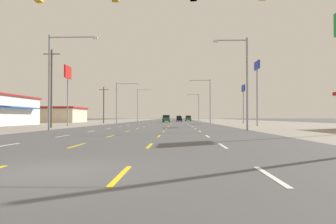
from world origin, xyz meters
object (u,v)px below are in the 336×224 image
(pole_sign_right_row_1, at_px, (257,76))
(pole_sign_right_row_2, at_px, (243,94))
(streetlight_right_row_0, at_px, (244,77))
(streetlight_right_row_2, at_px, (198,105))
(streetlight_left_row_0, at_px, (55,74))
(sedan_inner_right_near, at_px, (179,119))
(suv_inner_right_midfar, at_px, (179,118))
(pole_sign_left_row_1, at_px, (68,79))
(suv_center_turn_nearest, at_px, (166,118))
(streetlight_right_row_1, at_px, (208,98))
(streetlight_left_row_2, at_px, (139,103))
(suv_far_right_mid, at_px, (188,118))
(streetlight_left_row_1, at_px, (119,99))

(pole_sign_right_row_1, bearing_deg, pole_sign_right_row_2, 84.75)
(streetlight_right_row_0, xyz_separation_m, streetlight_right_row_2, (-0.07, 70.76, -0.15))
(pole_sign_right_row_1, relative_size, streetlight_left_row_0, 1.04)
(streetlight_left_row_0, bearing_deg, pole_sign_right_row_1, 35.45)
(sedan_inner_right_near, bearing_deg, pole_sign_right_row_1, -76.28)
(suv_inner_right_midfar, relative_size, pole_sign_left_row_1, 0.51)
(suv_center_turn_nearest, bearing_deg, streetlight_right_row_2, 59.81)
(streetlight_right_row_0, xyz_separation_m, streetlight_right_row_1, (-0.16, 35.38, 0.20))
(suv_inner_right_midfar, distance_m, streetlight_right_row_2, 20.90)
(pole_sign_left_row_1, bearing_deg, suv_inner_right_midfar, 75.98)
(suv_inner_right_midfar, bearing_deg, pole_sign_left_row_1, -104.02)
(pole_sign_right_row_2, bearing_deg, suv_center_turn_nearest, 134.27)
(suv_center_turn_nearest, bearing_deg, streetlight_left_row_2, 120.05)
(suv_inner_right_midfar, xyz_separation_m, streetlight_right_row_0, (6.11, -90.31, 4.39))
(streetlight_right_row_2, bearing_deg, pole_sign_left_row_1, -114.45)
(suv_far_right_mid, height_order, streetlight_right_row_0, streetlight_right_row_0)
(streetlight_left_row_1, height_order, streetlight_right_row_1, streetlight_right_row_1)
(pole_sign_right_row_1, bearing_deg, suv_center_turn_nearest, 113.62)
(pole_sign_right_row_1, bearing_deg, streetlight_right_row_2, 96.50)
(streetlight_right_row_0, distance_m, streetlight_left_row_1, 40.33)
(pole_sign_left_row_1, height_order, pole_sign_right_row_1, pole_sign_right_row_1)
(streetlight_left_row_1, bearing_deg, pole_sign_left_row_1, -105.45)
(suv_center_turn_nearest, height_order, streetlight_left_row_2, streetlight_left_row_2)
(suv_far_right_mid, distance_m, streetlight_right_row_0, 80.90)
(pole_sign_left_row_1, bearing_deg, sedan_inner_right_near, 70.00)
(suv_center_turn_nearest, height_order, streetlight_right_row_1, streetlight_right_row_1)
(streetlight_left_row_2, distance_m, streetlight_right_row_2, 19.43)
(streetlight_right_row_1, bearing_deg, streetlight_left_row_2, 118.62)
(suv_far_right_mid, distance_m, streetlight_right_row_1, 45.65)
(streetlight_left_row_2, bearing_deg, streetlight_left_row_1, -89.80)
(streetlight_left_row_2, bearing_deg, pole_sign_right_row_1, -64.27)
(streetlight_right_row_2, bearing_deg, streetlight_right_row_0, -89.95)
(suv_inner_right_midfar, height_order, streetlight_right_row_0, streetlight_right_row_0)
(suv_inner_right_midfar, bearing_deg, sedan_inner_right_near, -90.00)
(suv_inner_right_midfar, height_order, streetlight_right_row_2, streetlight_right_row_2)
(suv_far_right_mid, distance_m, streetlight_right_row_2, 11.17)
(pole_sign_right_row_1, xyz_separation_m, streetlight_left_row_0, (-25.34, -18.04, -2.10))
(suv_far_right_mid, bearing_deg, pole_sign_right_row_1, -82.06)
(streetlight_left_row_2, xyz_separation_m, streetlight_right_row_2, (19.40, 0.00, -0.98))
(suv_center_turn_nearest, distance_m, streetlight_right_row_2, 19.81)
(pole_sign_right_row_1, xyz_separation_m, streetlight_left_row_1, (-25.29, 17.34, -2.61))
(pole_sign_left_row_1, bearing_deg, suv_center_turn_nearest, 68.37)
(pole_sign_left_row_1, height_order, streetlight_left_row_0, streetlight_left_row_0)
(suv_center_turn_nearest, distance_m, streetlight_left_row_2, 20.01)
(streetlight_right_row_0, bearing_deg, streetlight_left_row_0, 180.00)
(suv_center_turn_nearest, distance_m, suv_inner_right_midfar, 36.46)
(pole_sign_right_row_2, xyz_separation_m, streetlight_left_row_2, (-27.08, 34.58, -0.28))
(streetlight_right_row_1, bearing_deg, streetlight_right_row_2, 89.85)
(suv_center_turn_nearest, height_order, streetlight_right_row_2, streetlight_right_row_2)
(pole_sign_right_row_1, bearing_deg, pole_sign_left_row_1, -178.97)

